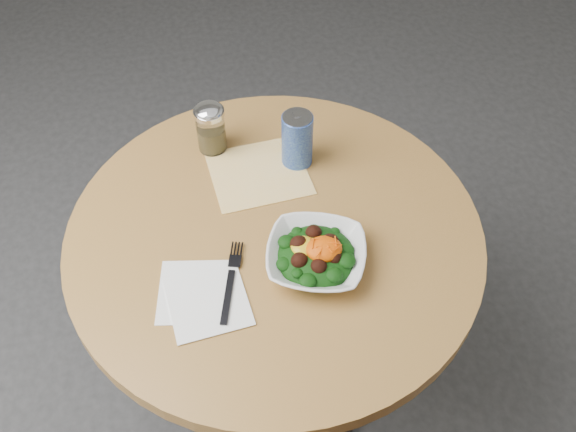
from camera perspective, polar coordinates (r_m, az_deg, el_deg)
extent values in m
plane|color=#2B2B2D|center=(2.02, -0.86, -14.75)|extent=(6.00, 6.00, 0.00)
cylinder|color=black|center=(2.01, -0.87, -14.57)|extent=(0.52, 0.52, 0.03)
cylinder|color=black|center=(1.71, -1.00, -9.59)|extent=(0.10, 0.10, 0.71)
cylinder|color=#AE763E|center=(1.40, -1.20, -1.70)|extent=(0.90, 0.90, 0.04)
cube|color=orange|center=(1.49, -2.60, 3.81)|extent=(0.23, 0.21, 0.00)
cube|color=white|center=(1.30, -8.10, -6.66)|extent=(0.18, 0.18, 0.00)
cube|color=white|center=(1.28, -7.10, -7.63)|extent=(0.16, 0.16, 0.00)
imported|color=white|center=(1.31, 2.51, -3.64)|extent=(0.26, 0.26, 0.05)
ellipsoid|color=black|center=(1.31, 2.50, -3.68)|extent=(0.16, 0.16, 0.06)
ellipsoid|color=gold|center=(1.29, 1.39, -2.68)|extent=(0.05, 0.05, 0.02)
ellipsoid|color=#F36405|center=(1.28, 3.20, -2.93)|extent=(0.07, 0.06, 0.03)
cube|color=black|center=(1.28, -5.38, -7.18)|extent=(0.05, 0.13, 0.00)
cube|color=black|center=(1.33, -4.67, -3.51)|extent=(0.04, 0.07, 0.00)
cylinder|color=silver|center=(1.53, -6.85, 7.51)|extent=(0.07, 0.07, 0.10)
cylinder|color=olive|center=(1.54, -6.78, 6.89)|extent=(0.06, 0.06, 0.06)
cylinder|color=silver|center=(1.49, -7.05, 9.11)|extent=(0.07, 0.07, 0.01)
ellipsoid|color=silver|center=(1.49, -7.08, 9.30)|extent=(0.07, 0.07, 0.03)
cylinder|color=#0D1D99|center=(1.48, 0.82, 6.78)|extent=(0.07, 0.07, 0.13)
cylinder|color=#B9B9C0|center=(1.43, 0.85, 8.80)|extent=(0.07, 0.07, 0.00)
cube|color=#B9B9C0|center=(1.43, 0.74, 9.10)|extent=(0.01, 0.02, 0.00)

